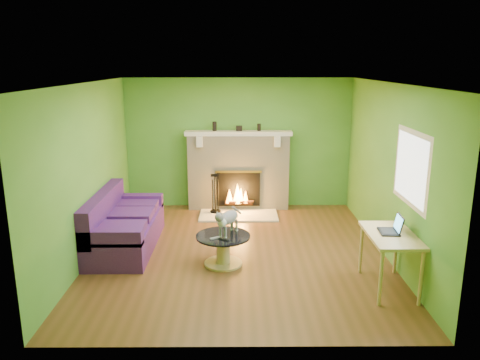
% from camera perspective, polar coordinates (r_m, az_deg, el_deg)
% --- Properties ---
extents(floor, '(5.00, 5.00, 0.00)m').
position_cam_1_polar(floor, '(7.40, -0.13, -8.82)').
color(floor, brown).
rests_on(floor, ground).
extents(ceiling, '(5.00, 5.00, 0.00)m').
position_cam_1_polar(ceiling, '(6.82, -0.15, 11.74)').
color(ceiling, white).
rests_on(ceiling, wall_back).
extents(wall_back, '(5.00, 0.00, 5.00)m').
position_cam_1_polar(wall_back, '(9.44, -0.20, 4.48)').
color(wall_back, '#45862B').
rests_on(wall_back, floor).
extents(wall_front, '(5.00, 0.00, 5.00)m').
position_cam_1_polar(wall_front, '(4.59, -0.02, -6.06)').
color(wall_front, '#45862B').
rests_on(wall_front, floor).
extents(wall_left, '(0.00, 5.00, 5.00)m').
position_cam_1_polar(wall_left, '(7.34, -18.00, 0.96)').
color(wall_left, '#45862B').
rests_on(wall_left, floor).
extents(wall_right, '(0.00, 5.00, 5.00)m').
position_cam_1_polar(wall_right, '(7.35, 17.68, 1.01)').
color(wall_right, '#45862B').
rests_on(wall_right, floor).
extents(window_frame, '(0.00, 1.20, 1.20)m').
position_cam_1_polar(window_frame, '(6.47, 20.16, 1.35)').
color(window_frame, silver).
rests_on(window_frame, wall_right).
extents(window_pane, '(0.00, 1.06, 1.06)m').
position_cam_1_polar(window_pane, '(6.47, 20.09, 1.35)').
color(window_pane, white).
rests_on(window_pane, wall_right).
extents(fireplace, '(2.10, 0.46, 1.58)m').
position_cam_1_polar(fireplace, '(9.37, -0.19, 1.11)').
color(fireplace, beige).
rests_on(fireplace, floor).
extents(hearth, '(1.50, 0.75, 0.03)m').
position_cam_1_polar(hearth, '(9.08, -0.18, -4.29)').
color(hearth, beige).
rests_on(hearth, floor).
extents(mantel, '(2.10, 0.28, 0.08)m').
position_cam_1_polar(mantel, '(9.20, -0.20, 5.74)').
color(mantel, silver).
rests_on(mantel, fireplace).
extents(sofa, '(0.90, 2.00, 0.90)m').
position_cam_1_polar(sofa, '(7.71, -14.15, -5.53)').
color(sofa, '#41175A').
rests_on(sofa, floor).
extents(coffee_table, '(0.79, 0.79, 0.45)m').
position_cam_1_polar(coffee_table, '(6.90, -2.07, -8.24)').
color(coffee_table, tan).
rests_on(coffee_table, floor).
extents(desk, '(0.59, 1.02, 0.76)m').
position_cam_1_polar(desk, '(6.36, 17.91, -7.03)').
color(desk, tan).
rests_on(desk, floor).
extents(cat, '(0.53, 0.70, 0.42)m').
position_cam_1_polar(cat, '(6.80, -1.41, -4.98)').
color(cat, slate).
rests_on(cat, coffee_table).
extents(remote_silver, '(0.17, 0.13, 0.02)m').
position_cam_1_polar(remote_silver, '(6.72, -2.97, -7.06)').
color(remote_silver, gray).
rests_on(remote_silver, coffee_table).
extents(remote_black, '(0.16, 0.12, 0.02)m').
position_cam_1_polar(remote_black, '(6.66, -1.95, -7.25)').
color(remote_black, black).
rests_on(remote_black, coffee_table).
extents(laptop, '(0.29, 0.33, 0.23)m').
position_cam_1_polar(laptop, '(6.33, 17.74, -5.11)').
color(laptop, black).
rests_on(laptop, desk).
extents(fire_tools, '(0.21, 0.21, 0.77)m').
position_cam_1_polar(fire_tools, '(9.11, -3.04, -1.60)').
color(fire_tools, black).
rests_on(fire_tools, hearth).
extents(mantel_vase_left, '(0.08, 0.08, 0.18)m').
position_cam_1_polar(mantel_vase_left, '(9.23, -3.12, 6.55)').
color(mantel_vase_left, black).
rests_on(mantel_vase_left, mantel).
extents(mantel_vase_right, '(0.07, 0.07, 0.14)m').
position_cam_1_polar(mantel_vase_right, '(9.23, 2.33, 6.44)').
color(mantel_vase_right, black).
rests_on(mantel_vase_right, mantel).
extents(mantel_box, '(0.12, 0.08, 0.10)m').
position_cam_1_polar(mantel_box, '(9.22, -0.11, 6.32)').
color(mantel_box, black).
rests_on(mantel_box, mantel).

